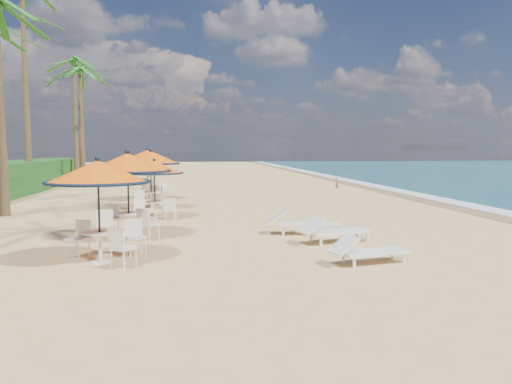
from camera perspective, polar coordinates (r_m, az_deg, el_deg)
ground at (r=12.08m, az=8.28°, el=-7.59°), size 160.00×160.00×0.00m
foam_strip at (r=24.89m, az=22.73°, el=-1.37°), size 1.20×140.00×0.04m
wetsand_band at (r=24.45m, az=20.90°, el=-1.42°), size 1.40×140.00×0.02m
station_0 at (r=11.91m, az=-17.37°, el=0.79°), size 2.35×2.35×2.46m
station_1 at (r=14.85m, az=-14.60°, el=2.06°), size 2.48×2.48×2.59m
station_2 at (r=18.78m, az=-11.52°, el=1.95°), size 2.15×2.22×2.24m
station_3 at (r=21.83m, az=-11.99°, el=3.03°), size 2.48×2.54×2.58m
station_4 at (r=25.65m, az=-12.17°, el=3.40°), size 2.53×2.54×2.63m
lounger_near at (r=11.67m, az=12.53°, el=-6.53°), size 1.95×0.97×0.67m
lounger_mid at (r=14.03m, az=8.76°, el=-4.32°), size 2.23×1.20×0.76m
lounger_far at (r=15.27m, az=5.15°, el=-3.49°), size 2.27×1.07×0.78m
palm_6 at (r=36.00m, az=-19.48°, el=12.24°), size 5.00×5.00×8.01m
palm_7 at (r=39.82m, az=-20.11°, el=13.12°), size 5.00×5.00×9.19m
person at (r=31.96m, az=9.23°, el=1.06°), size 0.26×0.34×0.84m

